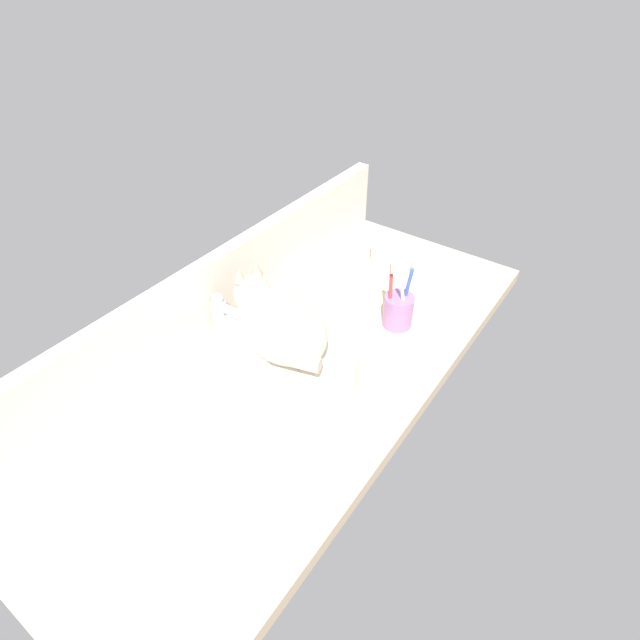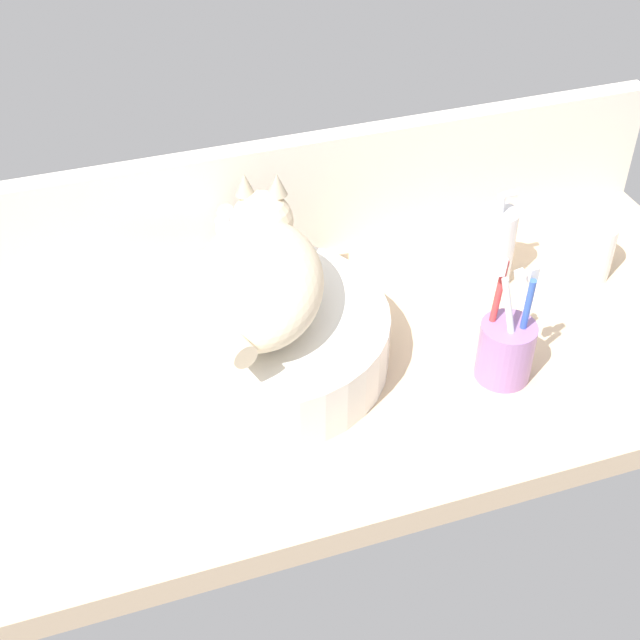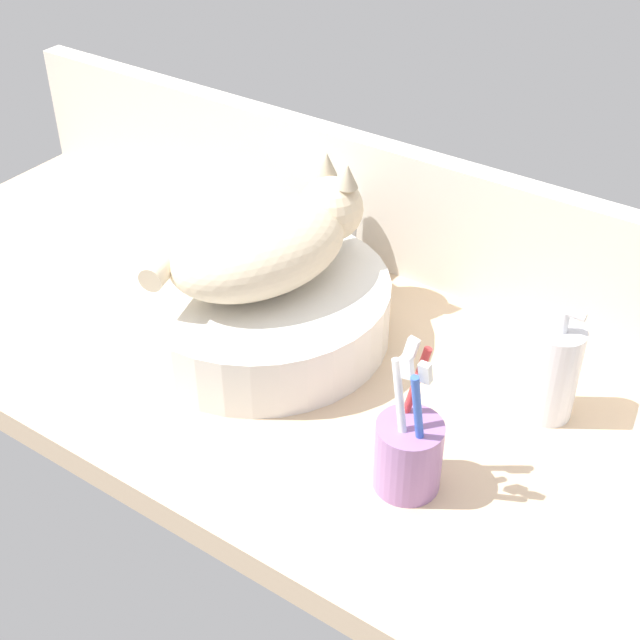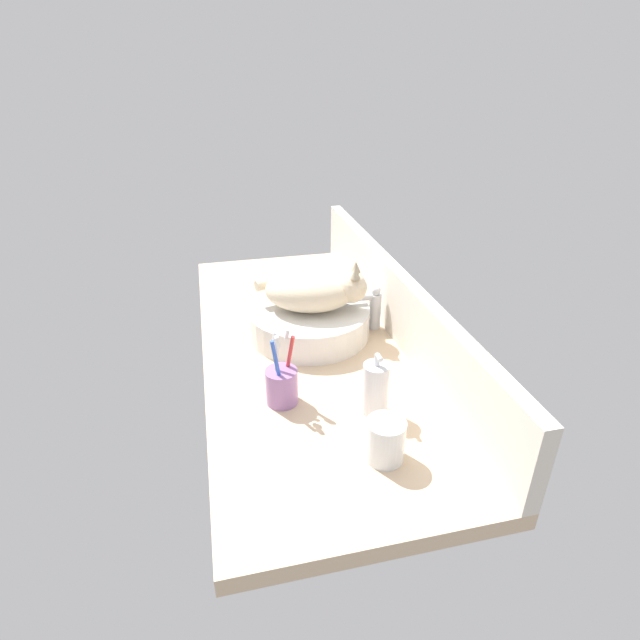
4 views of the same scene
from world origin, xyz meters
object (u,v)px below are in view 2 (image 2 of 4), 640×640
toothbrush_cup (506,348)px  cat (258,274)px  soap_dispenser (494,246)px  sink_basin (262,339)px  faucet (230,245)px  water_glass (587,251)px

toothbrush_cup → cat: bearing=154.4°
cat → soap_dispenser: cat is taller
sink_basin → cat: 10.04cm
soap_dispenser → toothbrush_cup: 21.70cm
faucet → water_glass: (52.91, -14.50, -3.22)cm
sink_basin → soap_dispenser: bearing=10.2°
faucet → cat: bearing=-90.4°
toothbrush_cup → soap_dispenser: bearing=67.3°
cat → soap_dispenser: bearing=8.4°
water_glass → toothbrush_cup: bearing=-143.4°
faucet → water_glass: bearing=-15.3°
cat → toothbrush_cup: 34.44cm
cat → toothbrush_cup: (29.91, -14.34, -9.27)cm
faucet → toothbrush_cup: 43.54cm
soap_dispenser → toothbrush_cup: (-8.34, -19.97, -1.50)cm
soap_dispenser → water_glass: size_ratio=1.75×
soap_dispenser → toothbrush_cup: size_ratio=0.84×
sink_basin → toothbrush_cup: bearing=-23.3°
sink_basin → toothbrush_cup: size_ratio=1.86×
cat → water_glass: bearing=3.0°
cat → water_glass: size_ratio=3.35×
water_glass → soap_dispenser: bearing=169.2°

